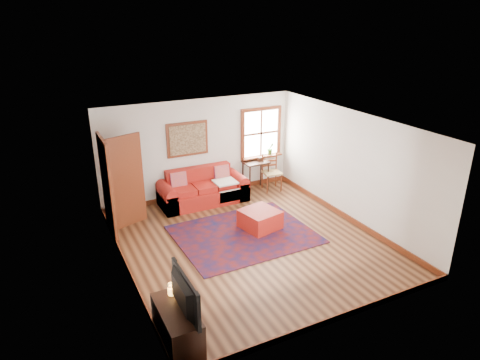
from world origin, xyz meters
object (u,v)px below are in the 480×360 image
red_leather_sofa (203,191)px  red_ottoman (260,219)px  media_cabinet (177,326)px  ladder_back_chair (271,170)px  side_table (256,166)px

red_leather_sofa → red_ottoman: (0.59, -1.87, -0.07)m
red_leather_sofa → media_cabinet: size_ratio=2.08×
red_ottoman → media_cabinet: media_cabinet is taller
red_ottoman → ladder_back_chair: size_ratio=0.75×
red_ottoman → side_table: (0.99, 2.03, 0.44)m
side_table → red_ottoman: bearing=-115.9°
red_leather_sofa → red_ottoman: 1.96m
red_ottoman → media_cabinet: (-2.74, -2.54, 0.08)m
side_table → ladder_back_chair: bearing=-28.2°
red_leather_sofa → ladder_back_chair: ladder_back_chair is taller
red_leather_sofa → media_cabinet: 4.91m
ladder_back_chair → red_leather_sofa: bearing=179.0°
side_table → media_cabinet: side_table is taller
red_leather_sofa → red_ottoman: size_ratio=2.94×
red_ottoman → side_table: 2.30m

